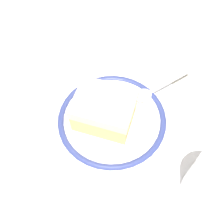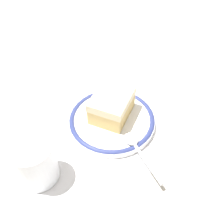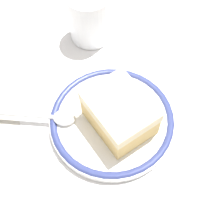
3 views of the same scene
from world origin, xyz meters
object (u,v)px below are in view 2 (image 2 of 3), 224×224
at_px(cake_slice, 112,105).
at_px(cup, 36,164).
at_px(spoon, 136,146).
at_px(plate, 112,120).
at_px(sugar_packet, 7,161).

bearing_deg(cake_slice, cup, 178.86).
height_order(cake_slice, cup, cup).
bearing_deg(cake_slice, spoon, -110.01).
bearing_deg(plate, sugar_packet, 158.52).
xyz_separation_m(plate, spoon, (-0.02, -0.08, 0.01)).
distance_m(cake_slice, spoon, 0.10).
bearing_deg(cup, spoon, -32.01).
height_order(plate, cup, cup).
relative_size(spoon, cup, 1.41).
distance_m(cake_slice, sugar_packet, 0.23).
distance_m(spoon, sugar_packet, 0.25).
bearing_deg(spoon, cake_slice, 69.99).
relative_size(spoon, sugar_packet, 2.42).
height_order(plate, sugar_packet, plate).
distance_m(plate, cake_slice, 0.03).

